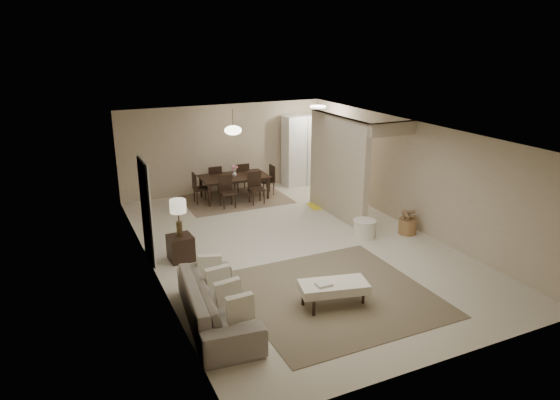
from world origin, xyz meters
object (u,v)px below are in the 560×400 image
side_table (181,248)px  wicker_basket (408,226)px  dining_table (235,188)px  ottoman_bench (334,287)px  sofa (218,303)px  round_pouf (365,229)px  pantry_cabinet (303,150)px

side_table → wicker_basket: size_ratio=1.27×
dining_table → ottoman_bench: bearing=-92.8°
sofa → wicker_basket: sofa is taller
sofa → ottoman_bench: (1.92, -0.30, -0.02)m
sofa → side_table: (0.05, 2.53, -0.09)m
side_table → round_pouf: side_table is taller
sofa → pantry_cabinet: bearing=-31.1°
sofa → wicker_basket: bearing=-65.2°
round_pouf → wicker_basket: 1.03m
pantry_cabinet → round_pouf: bearing=-99.1°
side_table → sofa: bearing=-91.1°
ottoman_bench → dining_table: (0.48, 6.13, -0.00)m
round_pouf → side_table: bearing=172.4°
pantry_cabinet → dining_table: pantry_cabinet is taller
pantry_cabinet → round_pouf: 4.53m
ottoman_bench → dining_table: dining_table is taller
round_pouf → sofa: bearing=-154.1°
pantry_cabinet → sofa: pantry_cabinet is taller
dining_table → round_pouf: bearing=-64.6°
side_table → round_pouf: 4.08m
sofa → side_table: 2.53m
pantry_cabinet → sofa: 8.01m
sofa → round_pouf: (4.09, 1.99, -0.15)m
pantry_cabinet → round_pouf: (-0.71, -4.39, -0.85)m
pantry_cabinet → side_table: 6.17m
pantry_cabinet → dining_table: size_ratio=1.14×
sofa → round_pouf: bearing=-58.2°
dining_table → wicker_basket: bearing=-54.9°
side_table → dining_table: 4.05m
pantry_cabinet → wicker_basket: 4.72m
ottoman_bench → wicker_basket: bearing=46.1°
ottoman_bench → side_table: size_ratio=2.37×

